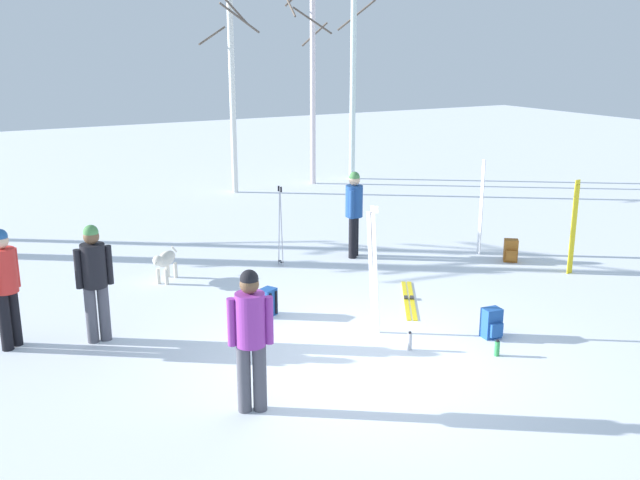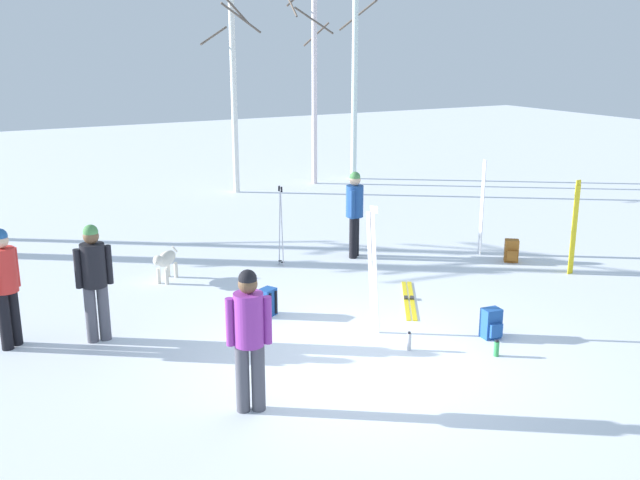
{
  "view_description": "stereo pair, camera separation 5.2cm",
  "coord_description": "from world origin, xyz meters",
  "views": [
    {
      "loc": [
        -4.81,
        -7.73,
        4.14
      ],
      "look_at": [
        0.66,
        2.32,
        1.0
      ],
      "focal_mm": 40.6,
      "sensor_mm": 36.0,
      "label": 1
    },
    {
      "loc": [
        -4.77,
        -7.75,
        4.14
      ],
      "look_at": [
        0.66,
        2.32,
        1.0
      ],
      "focal_mm": 40.6,
      "sensor_mm": 36.0,
      "label": 2
    }
  ],
  "objects": [
    {
      "name": "birch_tree_3",
      "position": [
        2.75,
        11.2,
        3.36
      ],
      "size": [
        1.49,
        1.51,
        6.54
      ],
      "color": "white",
      "rests_on": "ground_plane"
    },
    {
      "name": "ski_pair_planted_1",
      "position": [
        4.73,
        3.06,
        0.96
      ],
      "size": [
        0.05,
        0.13,
        1.92
      ],
      "color": "white",
      "rests_on": "ground_plane"
    },
    {
      "name": "water_bottle_0",
      "position": [
        1.67,
        -0.89,
        0.11
      ],
      "size": [
        0.07,
        0.07,
        0.23
      ],
      "color": "green",
      "rests_on": "ground_plane"
    },
    {
      "name": "person_2",
      "position": [
        -2.98,
        2.23,
        0.98
      ],
      "size": [
        0.52,
        0.34,
        1.72
      ],
      "color": "#4C4C56",
      "rests_on": "ground_plane"
    },
    {
      "name": "person_3",
      "position": [
        2.4,
        4.1,
        0.98
      ],
      "size": [
        0.39,
        0.41,
        1.72
      ],
      "color": "black",
      "rests_on": "ground_plane"
    },
    {
      "name": "person_1",
      "position": [
        -1.87,
        -0.69,
        0.98
      ],
      "size": [
        0.49,
        0.34,
        1.72
      ],
      "color": "#4C4C56",
      "rests_on": "ground_plane"
    },
    {
      "name": "ski_poles_0",
      "position": [
        0.88,
        4.28,
        0.82
      ],
      "size": [
        0.07,
        0.21,
        1.54
      ],
      "color": "#B2B2BC",
      "rests_on": "ground_plane"
    },
    {
      "name": "backpack_2",
      "position": [
        -0.46,
        1.99,
        0.21
      ],
      "size": [
        0.32,
        0.34,
        0.44
      ],
      "color": "#1E4C99",
      "rests_on": "ground_plane"
    },
    {
      "name": "ski_pair_planted_0",
      "position": [
        5.35,
        1.25,
        0.88
      ],
      "size": [
        0.14,
        0.02,
        1.76
      ],
      "color": "yellow",
      "rests_on": "ground_plane"
    },
    {
      "name": "dog",
      "position": [
        -1.35,
        4.37,
        0.39
      ],
      "size": [
        0.63,
        0.7,
        0.57
      ],
      "color": "beige",
      "rests_on": "ground_plane"
    },
    {
      "name": "ski_pair_planted_2",
      "position": [
        0.63,
        0.64,
        0.95
      ],
      "size": [
        0.16,
        0.2,
        1.91
      ],
      "color": "white",
      "rests_on": "ground_plane"
    },
    {
      "name": "birch_tree_5",
      "position": [
        6.79,
        11.47,
        4.01
      ],
      "size": [
        1.56,
        1.18,
        7.71
      ],
      "color": "silver",
      "rests_on": "ground_plane"
    },
    {
      "name": "water_bottle_1",
      "position": [
        0.73,
        -0.16,
        0.13
      ],
      "size": [
        0.06,
        0.06,
        0.27
      ],
      "color": "silver",
      "rests_on": "ground_plane"
    },
    {
      "name": "backpack_0",
      "position": [
        4.92,
        2.35,
        0.21
      ],
      "size": [
        0.34,
        0.34,
        0.44
      ],
      "color": "#99591E",
      "rests_on": "ground_plane"
    },
    {
      "name": "ski_pair_lying_0",
      "position": [
        1.9,
        1.49,
        0.01
      ],
      "size": [
        1.14,
        1.66,
        0.05
      ],
      "color": "yellow",
      "rests_on": "ground_plane"
    },
    {
      "name": "backpack_1",
      "position": [
        2.03,
        -0.36,
        0.21
      ],
      "size": [
        0.28,
        0.3,
        0.44
      ],
      "color": "#1E4C99",
      "rests_on": "ground_plane"
    },
    {
      "name": "person_0",
      "position": [
        -4.11,
        2.59,
        0.98
      ],
      "size": [
        0.42,
        0.38,
        1.72
      ],
      "color": "black",
      "rests_on": "ground_plane"
    },
    {
      "name": "ground_plane",
      "position": [
        0.0,
        0.0,
        0.0
      ],
      "size": [
        60.0,
        60.0,
        0.0
      ],
      "primitive_type": "plane",
      "color": "white"
    },
    {
      "name": "birch_tree_4",
      "position": [
        5.31,
        11.33,
        3.56
      ],
      "size": [
        1.47,
        1.56,
        6.83
      ],
      "color": "silver",
      "rests_on": "ground_plane"
    }
  ]
}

